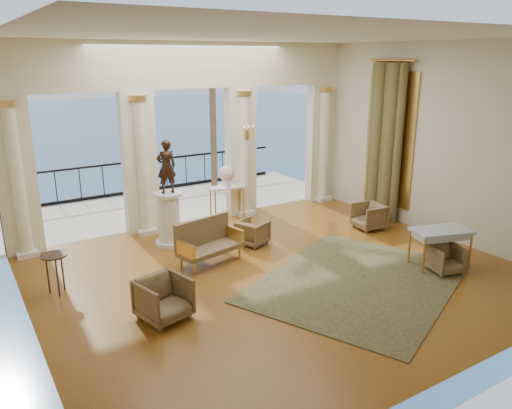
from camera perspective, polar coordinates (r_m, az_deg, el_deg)
floor at (r=10.05m, az=2.60°, el=-7.87°), size 9.00×9.00×0.00m
room_walls at (r=8.35m, az=7.26°, el=7.65°), size 9.00×9.00×9.00m
arcade at (r=12.57m, az=-7.30°, el=9.29°), size 9.00×0.56×4.50m
terrace at (r=14.90m, az=-10.15°, el=-0.05°), size 10.00×3.60×0.10m
balustrade at (r=16.23m, az=-12.38°, el=2.89°), size 9.00×0.06×1.03m
palm_tree at (r=15.84m, az=-5.11°, el=16.33°), size 2.00×2.00×4.50m
curtain at (r=13.27m, az=14.45°, el=6.82°), size 0.33×1.40×4.09m
window_frame at (r=13.39m, az=15.03°, el=7.22°), size 0.04×1.60×3.40m
wall_sconce at (r=12.99m, az=-0.99°, el=8.08°), size 0.30×0.11×0.33m
rug at (r=9.87m, az=11.59°, el=-8.62°), size 5.17×4.70×0.02m
armchair_a at (r=8.41m, az=-10.52°, el=-10.35°), size 0.90×0.87×0.78m
armchair_b at (r=10.67m, az=20.81°, el=-5.68°), size 0.71×0.68×0.62m
armchair_c at (r=12.73m, az=12.80°, el=-1.20°), size 0.72×0.76×0.71m
armchair_d at (r=11.41m, az=-0.38°, el=-3.08°), size 0.76×0.78×0.63m
settee at (r=10.45m, az=-5.57°, el=-4.22°), size 1.49×0.88×0.93m
game_table at (r=10.79m, az=20.41°, el=-3.09°), size 1.30×0.95×0.80m
pedestal at (r=11.50m, az=-9.91°, el=-1.73°), size 0.67×0.67×1.22m
statue at (r=11.18m, az=-10.22°, el=4.27°), size 0.45×0.32×1.19m
console_table at (r=13.04m, az=-3.33°, el=1.44°), size 0.97×0.43×0.90m
urn at (r=12.92m, az=-3.36°, el=3.43°), size 0.41×0.41×0.55m
side_table at (r=9.69m, az=-22.07°, el=-5.91°), size 0.47×0.47×0.76m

